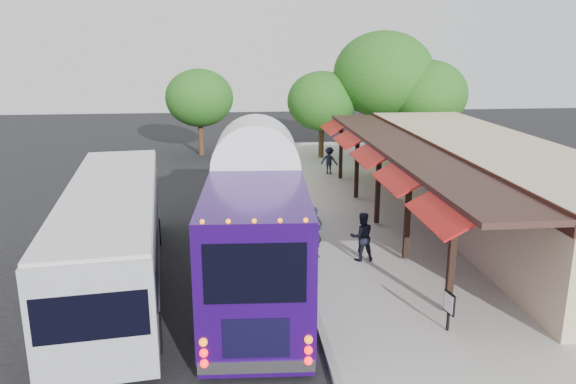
{
  "coord_description": "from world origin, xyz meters",
  "views": [
    {
      "loc": [
        -2.23,
        -18.02,
        7.63
      ],
      "look_at": [
        -0.03,
        3.52,
        1.8
      ],
      "focal_mm": 35.0,
      "sensor_mm": 36.0,
      "label": 1
    }
  ],
  "objects_px": {
    "ped_d": "(329,161)",
    "sign_board": "(449,305)",
    "ped_a": "(314,232)",
    "ped_c": "(296,195)",
    "ped_b": "(362,237)",
    "coach_bus": "(257,210)",
    "city_bus": "(114,233)"
  },
  "relations": [
    {
      "from": "coach_bus",
      "to": "city_bus",
      "type": "relative_size",
      "value": 1.05
    },
    {
      "from": "ped_b",
      "to": "city_bus",
      "type": "bearing_deg",
      "value": 3.39
    },
    {
      "from": "ped_a",
      "to": "ped_d",
      "type": "xyz_separation_m",
      "value": [
        2.8,
        12.89,
        -0.15
      ]
    },
    {
      "from": "coach_bus",
      "to": "sign_board",
      "type": "relative_size",
      "value": 11.92
    },
    {
      "from": "ped_a",
      "to": "ped_c",
      "type": "xyz_separation_m",
      "value": [
        0.0,
        5.58,
        -0.14
      ]
    },
    {
      "from": "city_bus",
      "to": "ped_b",
      "type": "xyz_separation_m",
      "value": [
        8.21,
        1.04,
        -0.79
      ]
    },
    {
      "from": "ped_b",
      "to": "ped_d",
      "type": "distance_m",
      "value": 13.36
    },
    {
      "from": "sign_board",
      "to": "ped_d",
      "type": "bearing_deg",
      "value": 79.74
    },
    {
      "from": "ped_b",
      "to": "sign_board",
      "type": "distance_m",
      "value": 5.27
    },
    {
      "from": "ped_d",
      "to": "sign_board",
      "type": "distance_m",
      "value": 18.45
    },
    {
      "from": "city_bus",
      "to": "sign_board",
      "type": "xyz_separation_m",
      "value": [
        9.37,
        -4.1,
        -0.92
      ]
    },
    {
      "from": "ped_d",
      "to": "coach_bus",
      "type": "bearing_deg",
      "value": 98.17
    },
    {
      "from": "city_bus",
      "to": "ped_a",
      "type": "height_order",
      "value": "city_bus"
    },
    {
      "from": "coach_bus",
      "to": "sign_board",
      "type": "bearing_deg",
      "value": -41.35
    },
    {
      "from": "ped_b",
      "to": "sign_board",
      "type": "xyz_separation_m",
      "value": [
        1.16,
        -5.14,
        -0.13
      ]
    },
    {
      "from": "ped_a",
      "to": "sign_board",
      "type": "height_order",
      "value": "ped_a"
    },
    {
      "from": "city_bus",
      "to": "ped_c",
      "type": "relative_size",
      "value": 7.78
    },
    {
      "from": "ped_c",
      "to": "ped_a",
      "type": "bearing_deg",
      "value": 66.71
    },
    {
      "from": "ped_b",
      "to": "sign_board",
      "type": "relative_size",
      "value": 1.59
    },
    {
      "from": "ped_d",
      "to": "sign_board",
      "type": "height_order",
      "value": "ped_d"
    },
    {
      "from": "sign_board",
      "to": "coach_bus",
      "type": "bearing_deg",
      "value": 125.39
    },
    {
      "from": "ped_c",
      "to": "ped_d",
      "type": "distance_m",
      "value": 7.83
    },
    {
      "from": "city_bus",
      "to": "sign_board",
      "type": "bearing_deg",
      "value": -30.37
    },
    {
      "from": "ped_a",
      "to": "ped_d",
      "type": "height_order",
      "value": "ped_a"
    },
    {
      "from": "coach_bus",
      "to": "city_bus",
      "type": "height_order",
      "value": "coach_bus"
    },
    {
      "from": "city_bus",
      "to": "ped_a",
      "type": "distance_m",
      "value": 6.78
    },
    {
      "from": "ped_d",
      "to": "city_bus",
      "type": "bearing_deg",
      "value": 84.46
    },
    {
      "from": "coach_bus",
      "to": "ped_d",
      "type": "height_order",
      "value": "coach_bus"
    },
    {
      "from": "ped_a",
      "to": "ped_c",
      "type": "relative_size",
      "value": 1.17
    },
    {
      "from": "ped_b",
      "to": "ped_c",
      "type": "bearing_deg",
      "value": -78.66
    },
    {
      "from": "ped_b",
      "to": "ped_c",
      "type": "xyz_separation_m",
      "value": [
        -1.63,
        6.0,
        -0.07
      ]
    },
    {
      "from": "coach_bus",
      "to": "sign_board",
      "type": "xyz_separation_m",
      "value": [
        4.84,
        -4.73,
        -1.34
      ]
    }
  ]
}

